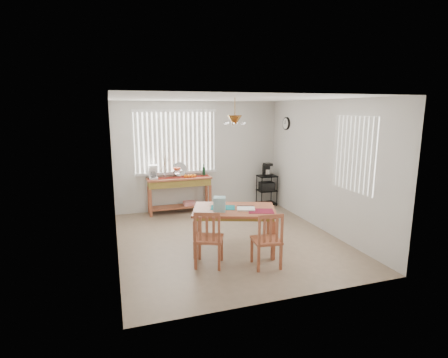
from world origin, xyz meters
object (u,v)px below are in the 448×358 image
object	(u,v)px
chair_left	(209,239)
wire_cart	(267,187)
sideboard	(180,186)
cart_items	(267,170)
dining_table	(234,213)
chair_right	(267,240)

from	to	relation	value
chair_left	wire_cart	bearing A→B (deg)	51.35
sideboard	cart_items	distance (m)	2.23
wire_cart	cart_items	world-z (taller)	cart_items
wire_cart	dining_table	world-z (taller)	wire_cart
dining_table	chair_right	distance (m)	0.87
wire_cart	chair_left	distance (m)	3.77
sideboard	chair_right	size ratio (longest dim) A/B	1.67
chair_right	cart_items	bearing A→B (deg)	65.24
cart_items	dining_table	xyz separation A→B (m)	(-1.76, -2.46, -0.26)
sideboard	wire_cart	xyz separation A→B (m)	(2.21, -0.07, -0.17)
chair_left	chair_right	xyz separation A→B (m)	(0.85, -0.31, -0.01)
chair_left	chair_right	bearing A→B (deg)	-20.30
chair_left	chair_right	size ratio (longest dim) A/B	1.03
dining_table	sideboard	bearing A→B (deg)	100.29
wire_cart	dining_table	xyz separation A→B (m)	(-1.76, -2.45, 0.19)
dining_table	chair_left	xyz separation A→B (m)	(-0.60, -0.50, -0.21)
dining_table	cart_items	bearing A→B (deg)	54.46
dining_table	chair_left	bearing A→B (deg)	-140.41
sideboard	dining_table	distance (m)	2.56
sideboard	wire_cart	distance (m)	2.22
wire_cart	cart_items	bearing A→B (deg)	90.00
chair_right	wire_cart	bearing A→B (deg)	65.18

